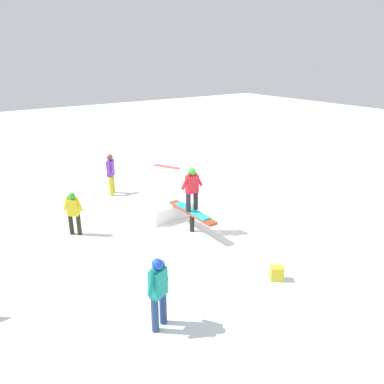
{
  "coord_description": "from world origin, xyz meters",
  "views": [
    {
      "loc": [
        8.3,
        -5.8,
        5.02
      ],
      "look_at": [
        0.0,
        0.0,
        1.25
      ],
      "focal_mm": 35.0,
      "sensor_mm": 36.0,
      "label": 1
    }
  ],
  "objects_px": {
    "rail_feature": "(192,214)",
    "loose_snowboard_coral": "(167,167)",
    "bystander_teal": "(158,290)",
    "bystander_yellow": "(73,211)",
    "backpack_on_snow": "(277,273)",
    "main_rider_on_rail": "(192,190)",
    "bystander_purple": "(111,172)"
  },
  "relations": [
    {
      "from": "loose_snowboard_coral",
      "to": "bystander_purple",
      "type": "bearing_deg",
      "value": -89.21
    },
    {
      "from": "bystander_purple",
      "to": "backpack_on_snow",
      "type": "height_order",
      "value": "bystander_purple"
    },
    {
      "from": "loose_snowboard_coral",
      "to": "rail_feature",
      "type": "bearing_deg",
      "value": -52.24
    },
    {
      "from": "bystander_purple",
      "to": "bystander_yellow",
      "type": "bearing_deg",
      "value": -6.92
    },
    {
      "from": "main_rider_on_rail",
      "to": "bystander_teal",
      "type": "height_order",
      "value": "main_rider_on_rail"
    },
    {
      "from": "main_rider_on_rail",
      "to": "bystander_teal",
      "type": "bearing_deg",
      "value": -43.1
    },
    {
      "from": "bystander_yellow",
      "to": "backpack_on_snow",
      "type": "bearing_deg",
      "value": -15.77
    },
    {
      "from": "rail_feature",
      "to": "bystander_purple",
      "type": "xyz_separation_m",
      "value": [
        -4.33,
        -0.67,
        0.32
      ]
    },
    {
      "from": "loose_snowboard_coral",
      "to": "backpack_on_snow",
      "type": "height_order",
      "value": "backpack_on_snow"
    },
    {
      "from": "main_rider_on_rail",
      "to": "rail_feature",
      "type": "bearing_deg",
      "value": 0.0
    },
    {
      "from": "loose_snowboard_coral",
      "to": "backpack_on_snow",
      "type": "bearing_deg",
      "value": -43.36
    },
    {
      "from": "bystander_teal",
      "to": "backpack_on_snow",
      "type": "relative_size",
      "value": 4.43
    },
    {
      "from": "bystander_teal",
      "to": "bystander_yellow",
      "type": "height_order",
      "value": "bystander_teal"
    },
    {
      "from": "rail_feature",
      "to": "loose_snowboard_coral",
      "type": "distance_m",
      "value": 6.9
    },
    {
      "from": "loose_snowboard_coral",
      "to": "bystander_teal",
      "type": "bearing_deg",
      "value": -59.27
    },
    {
      "from": "bystander_yellow",
      "to": "backpack_on_snow",
      "type": "distance_m",
      "value": 5.94
    },
    {
      "from": "bystander_yellow",
      "to": "loose_snowboard_coral",
      "type": "relative_size",
      "value": 0.95
    },
    {
      "from": "rail_feature",
      "to": "main_rider_on_rail",
      "type": "xyz_separation_m",
      "value": [
        0.0,
        0.0,
        0.75
      ]
    },
    {
      "from": "bystander_teal",
      "to": "bystander_yellow",
      "type": "relative_size",
      "value": 1.15
    },
    {
      "from": "rail_feature",
      "to": "bystander_yellow",
      "type": "bearing_deg",
      "value": -121.86
    },
    {
      "from": "rail_feature",
      "to": "main_rider_on_rail",
      "type": "bearing_deg",
      "value": 0.0
    },
    {
      "from": "backpack_on_snow",
      "to": "main_rider_on_rail",
      "type": "bearing_deg",
      "value": -50.86
    },
    {
      "from": "rail_feature",
      "to": "bystander_purple",
      "type": "height_order",
      "value": "bystander_purple"
    },
    {
      "from": "main_rider_on_rail",
      "to": "bystander_yellow",
      "type": "height_order",
      "value": "main_rider_on_rail"
    },
    {
      "from": "rail_feature",
      "to": "loose_snowboard_coral",
      "type": "xyz_separation_m",
      "value": [
        -6.23,
        2.91,
        -0.54
      ]
    },
    {
      "from": "rail_feature",
      "to": "bystander_yellow",
      "type": "height_order",
      "value": "bystander_yellow"
    },
    {
      "from": "bystander_yellow",
      "to": "bystander_purple",
      "type": "distance_m",
      "value": 3.4
    },
    {
      "from": "bystander_teal",
      "to": "bystander_purple",
      "type": "distance_m",
      "value": 7.73
    },
    {
      "from": "bystander_teal",
      "to": "bystander_yellow",
      "type": "xyz_separation_m",
      "value": [
        -4.87,
        -0.01,
        -0.11
      ]
    },
    {
      "from": "main_rider_on_rail",
      "to": "bystander_purple",
      "type": "distance_m",
      "value": 4.4
    },
    {
      "from": "bystander_teal",
      "to": "bystander_purple",
      "type": "xyz_separation_m",
      "value": [
        -7.4,
        2.25,
        0.02
      ]
    },
    {
      "from": "main_rider_on_rail",
      "to": "bystander_yellow",
      "type": "distance_m",
      "value": 3.48
    }
  ]
}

